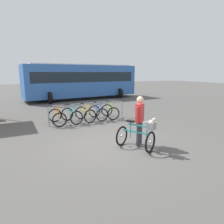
# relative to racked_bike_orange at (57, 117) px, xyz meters

# --- Properties ---
(ground_plane) EXTENTS (80.00, 80.00, 0.00)m
(ground_plane) POSITION_rel_racked_bike_orange_xyz_m (1.16, -3.50, -0.37)
(ground_plane) COLOR #514F4C
(bike_rack_rail) EXTENTS (3.90, 0.26, 0.88)m
(bike_rack_rail) POSITION_rel_racked_bike_orange_xyz_m (1.51, -0.10, 0.32)
(bike_rack_rail) COLOR #99999E
(bike_rack_rail) RESTS_ON ground
(racked_bike_orange) EXTENTS (0.68, 1.09, 0.97)m
(racked_bike_orange) POSITION_rel_racked_bike_orange_xyz_m (0.00, 0.00, 0.00)
(racked_bike_orange) COLOR black
(racked_bike_orange) RESTS_ON ground
(racked_bike_teal) EXTENTS (0.86, 1.22, 0.98)m
(racked_bike_teal) POSITION_rel_racked_bike_orange_xyz_m (0.70, 0.04, -0.00)
(racked_bike_teal) COLOR black
(racked_bike_teal) RESTS_ON ground
(racked_bike_yellow) EXTENTS (0.80, 1.18, 0.97)m
(racked_bike_yellow) POSITION_rel_racked_bike_orange_xyz_m (1.40, 0.07, 0.00)
(racked_bike_yellow) COLOR black
(racked_bike_yellow) RESTS_ON ground
(racked_bike_blue) EXTENTS (0.68, 1.12, 0.97)m
(racked_bike_blue) POSITION_rel_racked_bike_orange_xyz_m (2.10, 0.11, -0.00)
(racked_bike_blue) COLOR black
(racked_bike_blue) RESTS_ON ground
(racked_bike_lime) EXTENTS (0.76, 1.16, 0.97)m
(racked_bike_lime) POSITION_rel_racked_bike_orange_xyz_m (2.80, 0.14, 0.00)
(racked_bike_lime) COLOR black
(racked_bike_lime) RESTS_ON ground
(featured_bicycle) EXTENTS (1.09, 1.26, 1.09)m
(featured_bicycle) POSITION_rel_racked_bike_orange_xyz_m (1.69, -4.27, 0.12)
(featured_bicycle) COLOR black
(featured_bicycle) RESTS_ON ground
(person_with_featured_bike) EXTENTS (0.43, 0.39, 1.64)m
(person_with_featured_bike) POSITION_rel_racked_bike_orange_xyz_m (1.91, -3.95, 0.54)
(person_with_featured_bike) COLOR #383842
(person_with_featured_bike) RESTS_ON ground
(bus_distant) EXTENTS (10.18, 3.98, 3.08)m
(bus_distant) POSITION_rel_racked_bike_orange_xyz_m (3.85, 8.26, 1.37)
(bus_distant) COLOR #3366B7
(bus_distant) RESTS_ON ground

